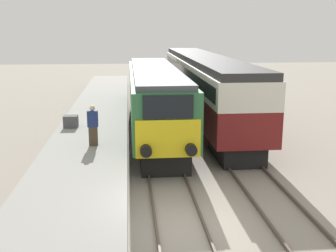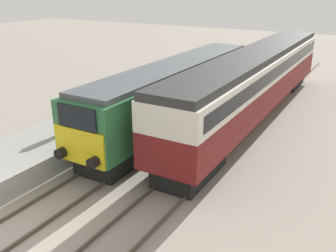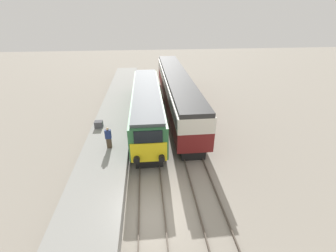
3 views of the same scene
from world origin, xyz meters
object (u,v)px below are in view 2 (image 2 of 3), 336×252
(locomotive, at_px, (176,91))
(passenger_carriage, at_px, (256,78))
(person_on_platform, at_px, (63,117))
(luggage_crate, at_px, (90,104))

(locomotive, distance_m, passenger_carriage, 5.03)
(locomotive, height_order, passenger_carriage, passenger_carriage)
(person_on_platform, height_order, luggage_crate, person_on_platform)
(locomotive, xyz_separation_m, luggage_crate, (-4.36, -2.32, -0.84))
(passenger_carriage, xyz_separation_m, luggage_crate, (-7.76, -6.00, -1.24))
(locomotive, height_order, luggage_crate, locomotive)
(locomotive, relative_size, passenger_carriage, 0.75)
(locomotive, relative_size, person_on_platform, 9.47)
(locomotive, bearing_deg, luggage_crate, -151.98)
(passenger_carriage, relative_size, luggage_crate, 31.02)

